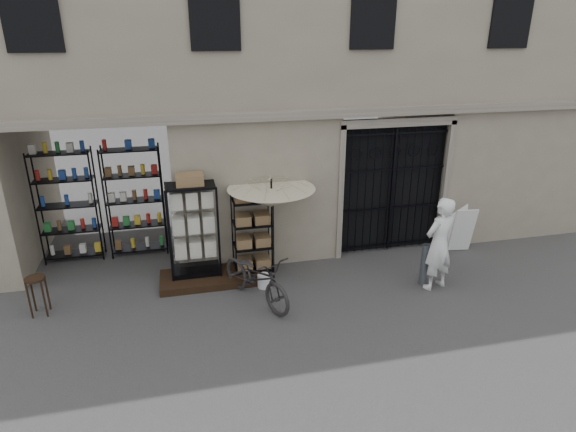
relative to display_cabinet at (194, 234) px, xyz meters
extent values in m
plane|color=black|center=(2.66, -1.73, -1.00)|extent=(80.00, 80.00, 0.00)
cube|color=gray|center=(2.66, 2.27, 3.50)|extent=(14.00, 4.00, 9.00)
cube|color=black|center=(-1.84, 1.07, 0.50)|extent=(3.00, 1.70, 3.00)
cube|color=black|center=(-1.89, 1.57, 0.25)|extent=(2.70, 0.50, 2.50)
cube|color=black|center=(4.41, 0.55, 0.50)|extent=(2.50, 0.06, 3.00)
cube|color=black|center=(4.41, 0.39, 0.45)|extent=(0.05, 0.05, 2.80)
cube|color=black|center=(0.26, -0.18, -0.92)|extent=(2.00, 0.90, 0.15)
cube|color=black|center=(0.00, 0.01, -0.79)|extent=(1.03, 0.73, 0.10)
cube|color=silver|center=(0.05, -0.28, 0.10)|extent=(0.87, 0.16, 1.76)
cube|color=silver|center=(0.00, 0.01, -0.01)|extent=(0.85, 0.55, 1.47)
cube|color=olive|center=(0.00, 0.01, 1.09)|extent=(0.58, 0.48, 0.21)
cube|color=black|center=(1.17, -0.06, -0.12)|extent=(0.82, 0.63, 1.75)
cube|color=olive|center=(1.17, -0.06, -0.17)|extent=(0.70, 0.51, 1.31)
cylinder|color=black|center=(1.57, -0.12, 0.04)|extent=(0.04, 0.04, 2.08)
imported|color=beige|center=(1.57, -0.12, 0.80)|extent=(1.97, 1.99, 1.40)
cylinder|color=silver|center=(1.29, -0.65, -0.86)|extent=(0.34, 0.34, 0.26)
imported|color=black|center=(1.06, -1.15, -1.00)|extent=(1.06, 1.20, 1.92)
cylinder|color=black|center=(-2.82, -0.70, -0.28)|extent=(0.44, 0.44, 0.04)
cube|color=black|center=(-2.82, -0.70, -0.64)|extent=(0.34, 0.34, 0.72)
cylinder|color=slate|center=(4.44, -1.26, -0.56)|extent=(0.19, 0.19, 0.87)
imported|color=silver|center=(4.60, -1.43, -1.00)|extent=(1.25, 2.01, 0.45)
cube|color=silver|center=(5.99, -0.12, -0.44)|extent=(0.54, 0.32, 1.07)
cube|color=silver|center=(6.03, 0.21, -0.44)|extent=(0.54, 0.32, 1.07)
camera|label=1|loc=(-0.16, -9.01, 3.82)|focal=30.00mm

